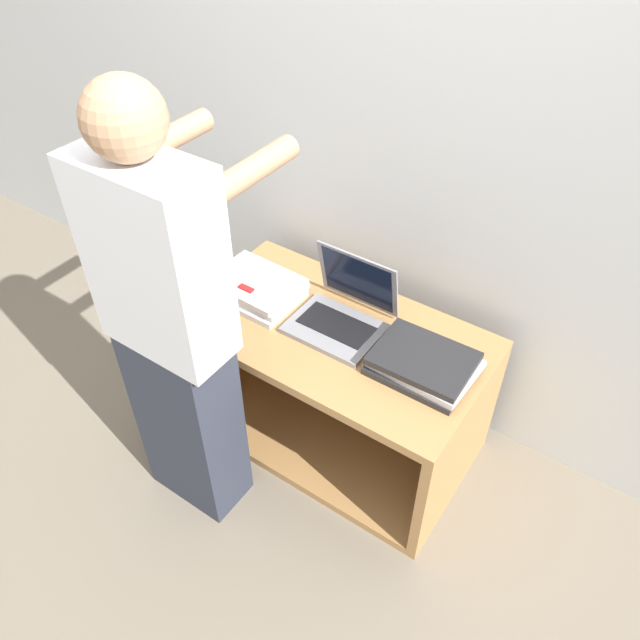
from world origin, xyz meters
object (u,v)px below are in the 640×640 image
laptop_open (342,312)px  person (173,333)px  laptop_stack_left (256,288)px  laptop_stack_right (423,364)px

laptop_open → person: bearing=-117.8°
laptop_stack_left → person: 0.52m
laptop_stack_left → person: person is taller
laptop_open → laptop_stack_left: 0.36m
laptop_stack_left → person: size_ratio=0.21×
laptop_stack_right → laptop_stack_left: bearing=179.9°
laptop_open → laptop_stack_right: 0.36m
laptop_open → laptop_stack_left: bearing=-172.2°
laptop_stack_left → laptop_stack_right: same height
laptop_stack_left → laptop_stack_right: 0.71m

